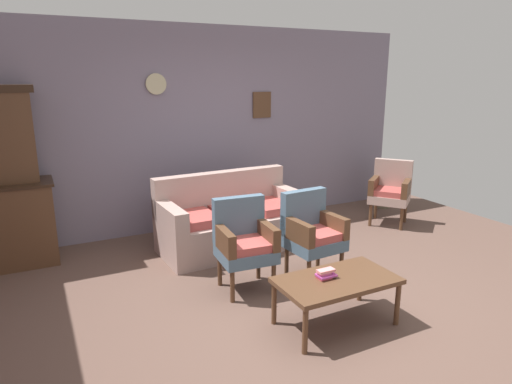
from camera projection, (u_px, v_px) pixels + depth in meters
The scene contains 10 objects.
ground_plane at pixel (305, 305), 4.14m from camera, with size 7.68×7.68×0.00m, color brown.
wall_back_with_decor at pixel (201, 129), 6.07m from camera, with size 6.40×0.09×2.70m.
side_cabinet at pixel (0, 226), 4.88m from camera, with size 1.16×0.55×0.93m.
floral_couch at pixel (231, 222), 5.46m from camera, with size 1.78×0.89×0.90m.
armchair_by_doorway at pixel (244, 240), 4.36m from camera, with size 0.56×0.53×0.90m.
armchair_row_middle at pixel (312, 231), 4.63m from camera, with size 0.55×0.53×0.90m.
wingback_chair_by_fireplace at pixel (390, 189), 6.33m from camera, with size 0.71×0.71×0.90m.
coffee_table at pixel (337, 283), 3.73m from camera, with size 1.00×0.56×0.42m.
book_stack_on_table at pixel (325, 274), 3.72m from camera, with size 0.16×0.11×0.08m.
floor_vase_by_wall at pixel (383, 185), 7.15m from camera, with size 0.26×0.26×0.73m, color #6E624C.
Camera 1 is at (-2.09, -3.14, 2.05)m, focal length 31.53 mm.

